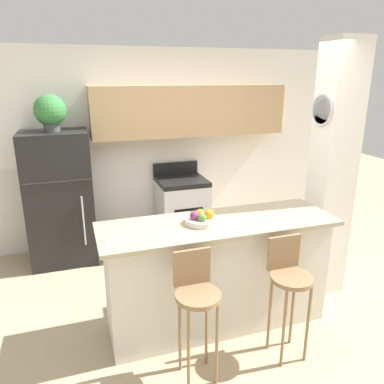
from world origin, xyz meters
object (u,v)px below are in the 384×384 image
object	(u,v)px
bar_stool_right	(289,280)
trash_bin	(116,245)
stove_range	(182,211)
bar_stool_left	(196,298)
potted_plant_on_fridge	(50,111)
fruit_bowl	(202,219)
refrigerator	(60,198)

from	to	relation	value
bar_stool_right	trash_bin	size ratio (longest dim) A/B	2.64
stove_range	bar_stool_left	xyz separation A→B (m)	(-0.58, -2.31, 0.21)
stove_range	trash_bin	distance (m)	0.99
bar_stool_left	stove_range	bearing A→B (deg)	75.87
potted_plant_on_fridge	trash_bin	xyz separation A→B (m)	(0.60, -0.20, -1.63)
trash_bin	bar_stool_right	bearing A→B (deg)	-62.00
stove_range	bar_stool_left	distance (m)	2.39
fruit_bowl	bar_stool_right	bearing A→B (deg)	-45.49
refrigerator	potted_plant_on_fridge	xyz separation A→B (m)	(-0.00, 0.00, 1.02)
stove_range	potted_plant_on_fridge	xyz separation A→B (m)	(-1.52, -0.01, 1.36)
refrigerator	bar_stool_right	size ratio (longest dim) A/B	1.59
trash_bin	fruit_bowl	bearing A→B (deg)	-69.57
bar_stool_left	bar_stool_right	world-z (taller)	same
bar_stool_left	potted_plant_on_fridge	world-z (taller)	potted_plant_on_fridge
refrigerator	bar_stool_left	distance (m)	2.49
bar_stool_left	trash_bin	xyz separation A→B (m)	(-0.34, 2.09, -0.48)
stove_range	bar_stool_right	distance (m)	2.32
stove_range	potted_plant_on_fridge	bearing A→B (deg)	-179.65
refrigerator	potted_plant_on_fridge	distance (m)	1.02
bar_stool_right	stove_range	bearing A→B (deg)	94.67
bar_stool_right	trash_bin	world-z (taller)	bar_stool_right
refrigerator	trash_bin	world-z (taller)	refrigerator
potted_plant_on_fridge	refrigerator	bearing A→B (deg)	-59.07
fruit_bowl	trash_bin	distance (m)	1.86
bar_stool_left	potted_plant_on_fridge	xyz separation A→B (m)	(-0.94, 2.30, 1.15)
stove_range	bar_stool_left	size ratio (longest dim) A/B	1.07
fruit_bowl	bar_stool_left	bearing A→B (deg)	-113.05
bar_stool_right	fruit_bowl	world-z (taller)	fruit_bowl
refrigerator	bar_stool_left	bearing A→B (deg)	-67.70
bar_stool_left	bar_stool_right	bearing A→B (deg)	0.00
bar_stool_left	potted_plant_on_fridge	distance (m)	2.74
bar_stool_right	trash_bin	distance (m)	2.42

